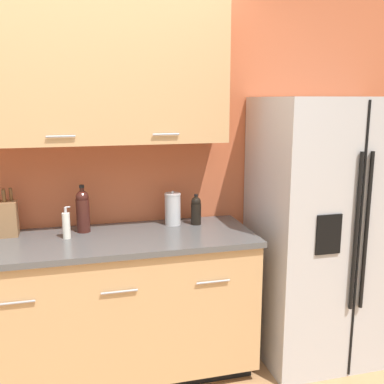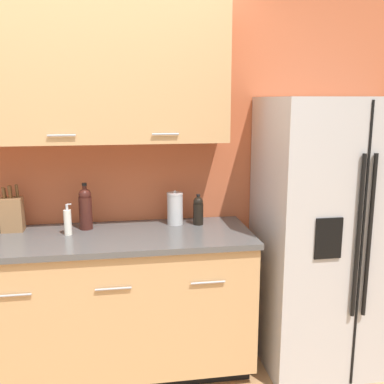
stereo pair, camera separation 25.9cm
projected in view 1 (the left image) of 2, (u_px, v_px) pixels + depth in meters
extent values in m
cube|color=#BC5B38|center=(58.00, 169.00, 2.88)|extent=(10.00, 0.05, 2.60)
cube|color=tan|center=(58.00, 71.00, 2.59)|extent=(2.00, 0.32, 0.84)
cylinder|color=#99999E|center=(61.00, 136.00, 2.50)|extent=(0.16, 0.01, 0.01)
cylinder|color=#99999E|center=(166.00, 134.00, 2.65)|extent=(0.16, 0.01, 0.01)
cube|color=black|center=(75.00, 371.00, 2.86)|extent=(2.19, 0.54, 0.09)
cube|color=tan|center=(71.00, 309.00, 2.73)|extent=(2.23, 0.62, 0.80)
cube|color=#4C4C4C|center=(67.00, 244.00, 2.63)|extent=(2.25, 0.64, 0.03)
cylinder|color=#99999E|center=(15.00, 303.00, 2.31)|extent=(0.20, 0.01, 0.01)
cylinder|color=#99999E|center=(119.00, 292.00, 2.44)|extent=(0.20, 0.01, 0.01)
cylinder|color=#99999E|center=(213.00, 282.00, 2.58)|extent=(0.20, 0.01, 0.01)
cube|color=#B2B2B5|center=(327.00, 230.00, 3.03)|extent=(0.93, 0.70, 1.76)
cube|color=black|center=(359.00, 246.00, 2.69)|extent=(0.01, 0.01, 1.72)
cylinder|color=black|center=(356.00, 233.00, 2.65)|extent=(0.02, 0.02, 0.97)
cylinder|color=black|center=(366.00, 232.00, 2.67)|extent=(0.02, 0.02, 0.97)
cube|color=black|center=(329.00, 235.00, 2.62)|extent=(0.16, 0.01, 0.24)
cube|color=olive|center=(6.00, 219.00, 2.70)|extent=(0.13, 0.10, 0.21)
cylinder|color=brown|center=(4.00, 195.00, 2.68)|extent=(0.01, 0.03, 0.08)
cylinder|color=brown|center=(4.00, 196.00, 2.65)|extent=(0.02, 0.04, 0.08)
cylinder|color=brown|center=(11.00, 194.00, 2.69)|extent=(0.02, 0.04, 0.08)
cylinder|color=#3D1914|center=(83.00, 216.00, 2.79)|extent=(0.08, 0.08, 0.21)
sphere|color=#3D1914|center=(82.00, 197.00, 2.76)|extent=(0.08, 0.08, 0.08)
cylinder|color=#3D1914|center=(82.00, 194.00, 2.76)|extent=(0.03, 0.03, 0.07)
cylinder|color=black|center=(82.00, 186.00, 2.75)|extent=(0.03, 0.03, 0.02)
cylinder|color=silver|center=(66.00, 226.00, 2.66)|extent=(0.05, 0.05, 0.16)
cylinder|color=#B2B2B5|center=(65.00, 210.00, 2.64)|extent=(0.02, 0.02, 0.04)
cylinder|color=#B2B2B5|center=(68.00, 207.00, 2.64)|extent=(0.03, 0.01, 0.01)
cylinder|color=black|center=(196.00, 214.00, 2.96)|extent=(0.07, 0.07, 0.14)
sphere|color=black|center=(196.00, 202.00, 2.95)|extent=(0.06, 0.06, 0.06)
cylinder|color=black|center=(196.00, 200.00, 2.94)|extent=(0.02, 0.02, 0.05)
cylinder|color=black|center=(196.00, 195.00, 2.94)|extent=(0.02, 0.02, 0.01)
cylinder|color=#B7B7BA|center=(173.00, 210.00, 2.95)|extent=(0.10, 0.10, 0.20)
cylinder|color=#B7B7BA|center=(173.00, 194.00, 2.93)|extent=(0.11, 0.11, 0.01)
sphere|color=#B7B7BA|center=(173.00, 192.00, 2.93)|extent=(0.02, 0.02, 0.02)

